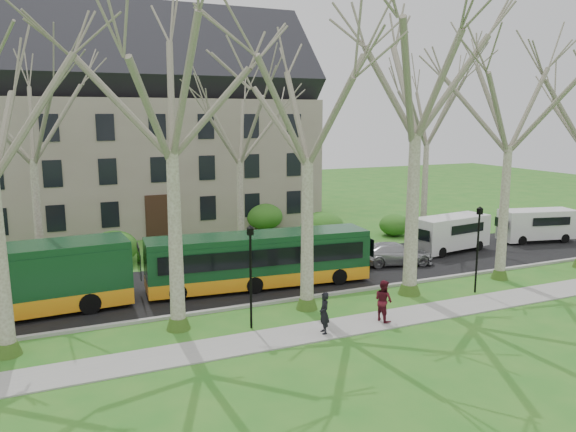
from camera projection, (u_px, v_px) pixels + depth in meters
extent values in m
plane|color=#266E1F|center=(362.00, 302.00, 26.85)|extent=(120.00, 120.00, 0.00)
cube|color=gray|center=(392.00, 318.00, 24.59)|extent=(70.00, 2.00, 0.06)
cube|color=black|center=(312.00, 272.00, 31.80)|extent=(80.00, 8.00, 0.06)
cube|color=#A5A39E|center=(347.00, 292.00, 28.19)|extent=(80.00, 0.25, 0.14)
cube|color=gray|center=(145.00, 163.00, 45.23)|extent=(26.00, 12.00, 10.00)
cylinder|color=black|center=(251.00, 282.00, 23.23)|extent=(0.10, 0.10, 4.00)
cube|color=black|center=(250.00, 231.00, 22.84)|extent=(0.22, 0.22, 0.30)
cylinder|color=black|center=(477.00, 254.00, 27.97)|extent=(0.10, 0.10, 4.00)
cube|color=black|center=(480.00, 211.00, 27.58)|extent=(0.22, 0.22, 0.30)
ellipsoid|color=#23601B|center=(2.00, 258.00, 31.17)|extent=(2.60, 2.60, 2.00)
ellipsoid|color=#23601B|center=(114.00, 248.00, 33.54)|extent=(2.60, 2.60, 2.00)
ellipsoid|color=#23601B|center=(322.00, 229.00, 39.07)|extent=(2.60, 2.60, 2.00)
ellipsoid|color=#23601B|center=(395.00, 222.00, 41.44)|extent=(2.60, 2.60, 2.00)
ellipsoid|color=#23601B|center=(264.00, 217.00, 43.69)|extent=(2.60, 2.60, 2.00)
imported|color=#A3A4A8|center=(395.00, 254.00, 33.29)|extent=(4.82, 2.90, 1.31)
imported|color=black|center=(324.00, 313.00, 22.74)|extent=(0.51, 0.68, 1.71)
imported|color=#52121E|center=(383.00, 300.00, 24.12)|extent=(0.83, 0.98, 1.80)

